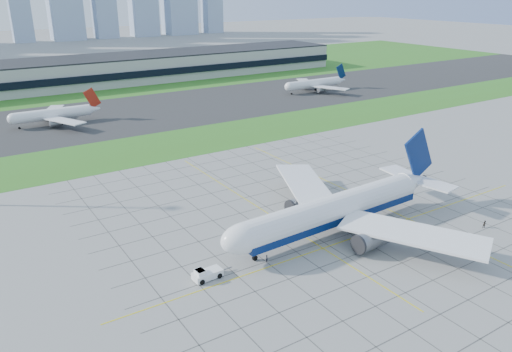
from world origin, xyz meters
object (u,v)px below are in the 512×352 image
Objects in this scene: distant_jet_2 at (315,83)px; pushback_tug at (206,274)px; crew_near at (267,258)px; crew_far at (485,224)px; airliner at (335,210)px; distant_jet_1 at (54,114)px.

pushback_tug is at bearing -135.44° from distant_jet_2.
distant_jet_2 is at bearing 42.05° from pushback_tug.
distant_jet_2 reaches higher than crew_near.
crew_far is at bearing -115.35° from distant_jet_2.
airliner reaches higher than distant_jet_2.
distant_jet_1 reaches higher than pushback_tug.
crew_near is 144.73m from distant_jet_1.
crew_near is (-21.36, -3.04, -4.87)m from airliner.
crew_far is at bearing -67.71° from distant_jet_1.
distant_jet_1 reaches higher than crew_near.
airliner is at bearing -62.07° from crew_near.
airliner reaches higher than crew_far.
crew_far is (67.39, -16.55, -0.12)m from pushback_tug.
distant_jet_2 is (141.05, 138.92, 3.40)m from pushback_tug.
distant_jet_1 is (-33.23, 141.16, -1.25)m from airliner.
pushback_tug is 4.57× the size of crew_far.
pushback_tug is (-35.22, -1.80, -4.65)m from airliner.
pushback_tug is at bearing -173.45° from crew_far.
pushback_tug is 13.91m from crew_near.
crew_near is 0.90× the size of crew_far.
crew_near is at bearing -7.60° from pushback_tug.
distant_jet_1 is (1.99, 142.96, 3.39)m from pushback_tug.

